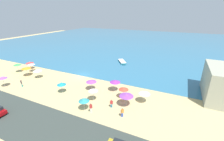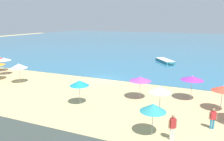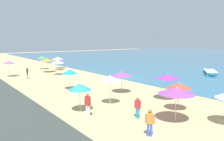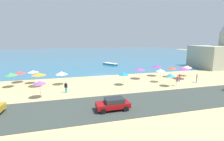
% 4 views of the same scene
% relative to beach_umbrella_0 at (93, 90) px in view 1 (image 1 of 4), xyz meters
% --- Properties ---
extents(ground_plane, '(160.00, 160.00, 0.00)m').
position_rel_beach_umbrella_0_xyz_m(ground_plane, '(-9.18, 8.92, -2.37)').
color(ground_plane, tan).
extents(sea, '(150.00, 110.00, 0.05)m').
position_rel_beach_umbrella_0_xyz_m(sea, '(-9.18, 63.92, -2.35)').
color(sea, teal).
rests_on(sea, ground_plane).
extents(coastal_road, '(80.00, 8.00, 0.06)m').
position_rel_beach_umbrella_0_xyz_m(coastal_road, '(-9.18, -9.08, -2.34)').
color(coastal_road, '#363E39').
rests_on(coastal_road, ground_plane).
extents(beach_umbrella_0, '(1.77, 1.77, 2.68)m').
position_rel_beach_umbrella_0_xyz_m(beach_umbrella_0, '(0.00, 0.00, 0.00)').
color(beach_umbrella_0, '#B2B2B7').
rests_on(beach_umbrella_0, ground_plane).
extents(beach_umbrella_1, '(2.49, 2.49, 2.50)m').
position_rel_beach_umbrella_0_xyz_m(beach_umbrella_1, '(6.12, 1.09, -0.16)').
color(beach_umbrella_1, '#B2B2B7').
rests_on(beach_umbrella_1, ground_plane).
extents(beach_umbrella_2, '(1.90, 1.90, 2.37)m').
position_rel_beach_umbrella_0_xyz_m(beach_umbrella_2, '(4.74, 3.34, -0.30)').
color(beach_umbrella_2, '#B2B2B7').
rests_on(beach_umbrella_2, ground_plane).
extents(beach_umbrella_3, '(1.91, 1.91, 2.57)m').
position_rel_beach_umbrella_0_xyz_m(beach_umbrella_3, '(-23.32, 5.41, -0.06)').
color(beach_umbrella_3, '#B2B2B7').
rests_on(beach_umbrella_3, ground_plane).
extents(beach_umbrella_4, '(1.82, 1.82, 2.39)m').
position_rel_beach_umbrella_0_xyz_m(beach_umbrella_4, '(0.10, -3.08, -0.34)').
color(beach_umbrella_4, '#B2B2B7').
rests_on(beach_umbrella_4, ground_plane).
extents(beach_umbrella_5, '(2.39, 2.39, 2.50)m').
position_rel_beach_umbrella_0_xyz_m(beach_umbrella_5, '(-22.06, 2.89, -0.14)').
color(beach_umbrella_5, '#B2B2B7').
rests_on(beach_umbrella_5, ground_plane).
extents(beach_umbrella_6, '(2.10, 2.10, 2.54)m').
position_rel_beach_umbrella_0_xyz_m(beach_umbrella_6, '(-18.24, 3.13, -0.17)').
color(beach_umbrella_6, '#B2B2B7').
rests_on(beach_umbrella_6, ground_plane).
extents(beach_umbrella_7, '(1.95, 1.95, 2.65)m').
position_rel_beach_umbrella_0_xyz_m(beach_umbrella_7, '(-26.55, 3.61, -0.04)').
color(beach_umbrella_7, '#B2B2B7').
rests_on(beach_umbrella_7, ground_plane).
extents(beach_umbrella_8, '(1.83, 1.83, 2.57)m').
position_rel_beach_umbrella_0_xyz_m(beach_umbrella_8, '(-21.17, -3.54, -0.09)').
color(beach_umbrella_8, '#B2B2B7').
rests_on(beach_umbrella_8, ground_plane).
extents(beach_umbrella_9, '(2.06, 2.06, 2.44)m').
position_rel_beach_umbrella_0_xyz_m(beach_umbrella_9, '(8.76, 3.45, -0.26)').
color(beach_umbrella_9, '#B2B2B7').
rests_on(beach_umbrella_9, ground_plane).
extents(beach_umbrella_10, '(2.22, 2.22, 2.36)m').
position_rel_beach_umbrella_0_xyz_m(beach_umbrella_10, '(-2.66, 3.56, -0.29)').
color(beach_umbrella_10, '#B2B2B7').
rests_on(beach_umbrella_10, ground_plane).
extents(beach_umbrella_11, '(2.16, 2.16, 2.24)m').
position_rel_beach_umbrella_0_xyz_m(beach_umbrella_11, '(-25.93, 6.86, -0.39)').
color(beach_umbrella_11, '#B2B2B7').
rests_on(beach_umbrella_11, ground_plane).
extents(beach_umbrella_12, '(2.22, 2.22, 2.54)m').
position_rel_beach_umbrella_0_xyz_m(beach_umbrella_12, '(2.14, 5.20, -0.11)').
color(beach_umbrella_12, '#B2B2B7').
rests_on(beach_umbrella_12, ground_plane).
extents(beach_umbrella_13, '(1.82, 1.82, 2.42)m').
position_rel_beach_umbrella_0_xyz_m(beach_umbrella_13, '(-7.50, -0.10, -0.28)').
color(beach_umbrella_13, '#B2B2B7').
rests_on(beach_umbrella_13, ground_plane).
extents(bather_0, '(0.43, 0.43, 1.69)m').
position_rel_beach_umbrella_0_xyz_m(bather_0, '(6.62, -2.06, -1.43)').
color(bather_0, blue).
rests_on(bather_0, ground_plane).
extents(bather_1, '(0.53, 0.35, 1.72)m').
position_rel_beach_umbrella_0_xyz_m(bather_1, '(-17.63, -1.88, -1.41)').
color(bather_1, '#20A3AF').
rests_on(bather_1, ground_plane).
extents(bather_2, '(0.50, 0.38, 1.81)m').
position_rel_beach_umbrella_0_xyz_m(bather_2, '(1.47, -3.20, -1.36)').
color(bather_2, white).
rests_on(bather_2, ground_plane).
extents(bather_3, '(0.55, 0.32, 1.61)m').
position_rel_beach_umbrella_0_xyz_m(bather_3, '(3.98, -0.48, -1.48)').
color(bather_3, teal).
rests_on(bather_3, ground_plane).
extents(skiff_nearshore, '(4.17, 5.01, 0.55)m').
position_rel_beach_umbrella_0_xyz_m(skiff_nearshore, '(-3.53, 23.81, -2.05)').
color(skiff_nearshore, teal).
rests_on(skiff_nearshore, sea).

